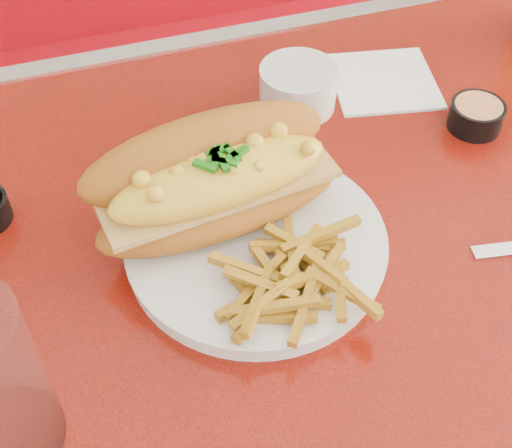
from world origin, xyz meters
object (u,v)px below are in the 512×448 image
object	(u,v)px
diner_table	(354,334)
gravy_ramekin	(298,86)
booth_bench_far	(194,122)
mac_hoagie	(215,178)
sauce_cup_right	(476,115)
fork	(309,253)
dinner_plate	(256,244)

from	to	relation	value
diner_table	gravy_ramekin	world-z (taller)	gravy_ramekin
diner_table	booth_bench_far	distance (m)	0.87
mac_hoagie	sauce_cup_right	size ratio (longest dim) A/B	3.27
fork	sauce_cup_right	bearing A→B (deg)	-51.24
booth_bench_far	dinner_plate	bearing A→B (deg)	-98.09
mac_hoagie	sauce_cup_right	world-z (taller)	mac_hoagie
fork	sauce_cup_right	world-z (taller)	sauce_cup_right
diner_table	gravy_ramekin	distance (m)	0.30
gravy_ramekin	dinner_plate	bearing A→B (deg)	-120.21
booth_bench_far	dinner_plate	distance (m)	0.93
diner_table	gravy_ramekin	bearing A→B (deg)	88.21
diner_table	gravy_ramekin	xyz separation A→B (m)	(0.01, 0.23, 0.19)
fork	sauce_cup_right	distance (m)	0.29
mac_hoagie	sauce_cup_right	bearing A→B (deg)	2.52
dinner_plate	gravy_ramekin	xyz separation A→B (m)	(0.12, 0.20, 0.02)
sauce_cup_right	dinner_plate	bearing A→B (deg)	-161.27
booth_bench_far	mac_hoagie	xyz separation A→B (m)	(-0.14, -0.74, 0.55)
diner_table	dinner_plate	size ratio (longest dim) A/B	4.46
dinner_plate	fork	size ratio (longest dim) A/B	1.86
booth_bench_far	fork	world-z (taller)	booth_bench_far
diner_table	mac_hoagie	xyz separation A→B (m)	(-0.14, 0.07, 0.23)
diner_table	dinner_plate	bearing A→B (deg)	166.60
dinner_plate	fork	bearing A→B (deg)	-36.94
fork	dinner_plate	bearing A→B (deg)	64.27
mac_hoagie	sauce_cup_right	xyz separation A→B (m)	(0.33, 0.06, -0.05)
diner_table	gravy_ramekin	size ratio (longest dim) A/B	12.38
fork	gravy_ramekin	bearing A→B (deg)	-6.54
gravy_ramekin	diner_table	bearing A→B (deg)	-91.79
mac_hoagie	gravy_ramekin	xyz separation A→B (m)	(0.14, 0.16, -0.04)
gravy_ramekin	sauce_cup_right	size ratio (longest dim) A/B	1.22
sauce_cup_right	diner_table	bearing A→B (deg)	-145.79
booth_bench_far	mac_hoagie	size ratio (longest dim) A/B	4.52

